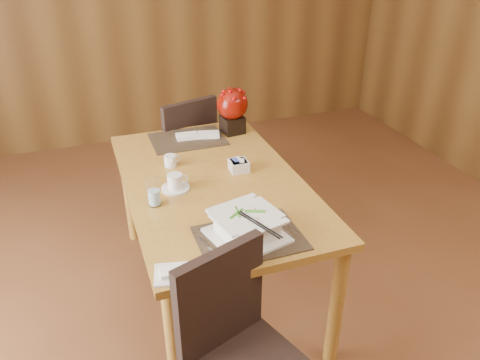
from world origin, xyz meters
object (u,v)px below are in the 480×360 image
object	(u,v)px
dining_table	(214,196)
water_glass	(154,191)
soup_setting	(247,226)
coffee_cup	(175,183)
bread_plate	(171,274)
far_chair	(184,150)
near_chair	(238,345)
sugar_caddy	(239,166)
berry_decor	(232,108)
creamer_jug	(170,161)

from	to	relation	value
dining_table	water_glass	size ratio (longest dim) A/B	10.20
soup_setting	coffee_cup	distance (m)	0.55
bread_plate	far_chair	bearing A→B (deg)	75.16
soup_setting	near_chair	world-z (taller)	near_chair
sugar_caddy	far_chair	bearing A→B (deg)	98.28
coffee_cup	far_chair	size ratio (longest dim) A/B	0.16
dining_table	sugar_caddy	bearing A→B (deg)	18.96
soup_setting	far_chair	xyz separation A→B (m)	(0.05, 1.43, -0.29)
coffee_cup	water_glass	bearing A→B (deg)	-137.88
sugar_caddy	bread_plate	distance (m)	0.90
soup_setting	water_glass	distance (m)	0.52
sugar_caddy	berry_decor	size ratio (longest dim) A/B	0.34
soup_setting	near_chair	size ratio (longest dim) A/B	0.39
water_glass	far_chair	bearing A→B (deg)	69.86
coffee_cup	berry_decor	distance (m)	0.79
near_chair	water_glass	bearing A→B (deg)	82.50
coffee_cup	bread_plate	xyz separation A→B (m)	(-0.16, -0.65, -0.03)
near_chair	creamer_jug	bearing A→B (deg)	70.33
water_glass	sugar_caddy	xyz separation A→B (m)	(0.50, 0.20, -0.04)
dining_table	creamer_jug	xyz separation A→B (m)	(-0.18, 0.24, 0.13)
sugar_caddy	bread_plate	xyz separation A→B (m)	(-0.53, -0.73, -0.03)
soup_setting	far_chair	world-z (taller)	far_chair
water_glass	bread_plate	size ratio (longest dim) A/B	1.11
sugar_caddy	near_chair	xyz separation A→B (m)	(-0.34, -0.94, -0.27)
near_chair	far_chair	xyz separation A→B (m)	(0.21, 1.77, 0.01)
water_glass	berry_decor	bearing A→B (deg)	47.97
berry_decor	near_chair	xyz separation A→B (m)	(-0.47, -1.45, -0.41)
far_chair	water_glass	bearing A→B (deg)	52.36
coffee_cup	creamer_jug	bearing A→B (deg)	83.28
coffee_cup	creamer_jug	size ratio (longest dim) A/B	1.67
sugar_caddy	berry_decor	xyz separation A→B (m)	(0.14, 0.51, 0.14)
coffee_cup	bread_plate	bearing A→B (deg)	-104.14
coffee_cup	far_chair	distance (m)	0.99
sugar_caddy	bread_plate	world-z (taller)	sugar_caddy
coffee_cup	berry_decor	bearing A→B (deg)	49.25
near_chair	sugar_caddy	bearing A→B (deg)	50.32
soup_setting	bread_plate	distance (m)	0.39
soup_setting	berry_decor	distance (m)	1.15
dining_table	bread_plate	xyz separation A→B (m)	(-0.37, -0.67, 0.10)
dining_table	far_chair	world-z (taller)	far_chair
dining_table	sugar_caddy	size ratio (longest dim) A/B	15.28
far_chair	creamer_jug	bearing A→B (deg)	53.89
creamer_jug	soup_setting	bearing A→B (deg)	-87.75
creamer_jug	sugar_caddy	size ratio (longest dim) A/B	0.89
dining_table	water_glass	xyz separation A→B (m)	(-0.33, -0.14, 0.17)
coffee_cup	water_glass	distance (m)	0.18
near_chair	far_chair	world-z (taller)	far_chair
berry_decor	near_chair	distance (m)	1.57
water_glass	creamer_jug	xyz separation A→B (m)	(0.16, 0.38, -0.04)
creamer_jug	near_chair	size ratio (longest dim) A/B	0.10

